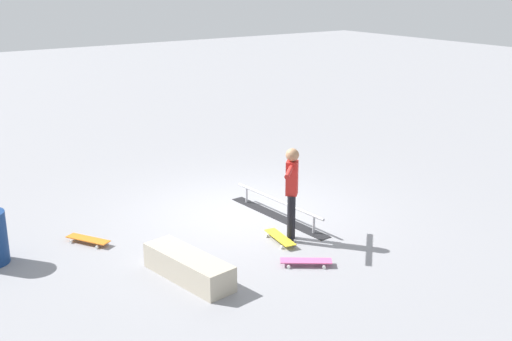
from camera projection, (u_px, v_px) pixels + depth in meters
The scene contains 7 objects.
ground_plane at pixel (242, 213), 12.08m from camera, with size 60.00×60.00×0.00m, color gray.
grind_rail at pixel (278, 210), 11.84m from camera, with size 2.62×0.36×0.35m.
skate_ledge at pixel (188, 267), 9.42m from camera, with size 1.62×0.49×0.39m, color #B2A893.
skater_main at pixel (292, 188), 10.61m from camera, with size 0.96×0.98×1.61m.
skateboard_main at pixel (280, 237), 10.78m from camera, with size 0.82×0.35×0.09m.
loose_skateboard_orange at pixel (88, 239), 10.71m from camera, with size 0.79×0.57×0.09m.
loose_skateboard_pink at pixel (306, 261), 9.89m from camera, with size 0.63×0.76×0.09m.
Camera 1 is at (-9.43, 6.25, 4.33)m, focal length 44.71 mm.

